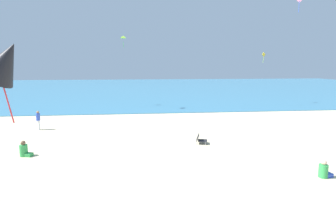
{
  "coord_description": "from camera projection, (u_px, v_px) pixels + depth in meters",
  "views": [
    {
      "loc": [
        -1.54,
        -5.66,
        4.7
      ],
      "look_at": [
        0.0,
        8.98,
        2.67
      ],
      "focal_mm": 28.06,
      "sensor_mm": 36.0,
      "label": 1
    }
  ],
  "objects": [
    {
      "name": "ground_plane",
      "position": [
        166.0,
        141.0,
        16.23
      ],
      "size": [
        120.0,
        120.0,
        0.0
      ],
      "primitive_type": "plane",
      "color": "beige"
    },
    {
      "name": "person_3",
      "position": [
        24.0,
        150.0,
        13.59
      ],
      "size": [
        0.72,
        0.52,
        0.82
      ],
      "rotation": [
        0.0,
        0.0,
        6.0
      ],
      "color": "green",
      "rests_on": "ground_plane"
    },
    {
      "name": "kite_lime",
      "position": [
        123.0,
        37.0,
        26.77
      ],
      "size": [
        0.78,
        0.82,
        1.17
      ],
      "rotation": [
        0.0,
        0.0,
        4.09
      ],
      "color": "#99DB33"
    },
    {
      "name": "kite_yellow",
      "position": [
        264.0,
        55.0,
        29.19
      ],
      "size": [
        0.48,
        0.21,
        1.18
      ],
      "rotation": [
        0.0,
        0.0,
        3.6
      ],
      "color": "yellow"
    },
    {
      "name": "person_1",
      "position": [
        38.0,
        119.0,
        19.04
      ],
      "size": [
        0.39,
        0.39,
        1.4
      ],
      "rotation": [
        0.0,
        0.0,
        0.8
      ],
      "color": "white",
      "rests_on": "ground_plane"
    },
    {
      "name": "kite_black",
      "position": [
        4.0,
        62.0,
        5.82
      ],
      "size": [
        1.14,
        0.78,
        1.99
      ],
      "rotation": [
        0.0,
        0.0,
        4.71
      ],
      "color": "black"
    },
    {
      "name": "person_4",
      "position": [
        324.0,
        171.0,
        11.03
      ],
      "size": [
        0.65,
        0.42,
        0.76
      ],
      "rotation": [
        0.0,
        0.0,
        0.17
      ],
      "color": "green",
      "rests_on": "ground_plane"
    },
    {
      "name": "beach_chair_far_right",
      "position": [
        201.0,
        139.0,
        15.75
      ],
      "size": [
        0.74,
        0.67,
        0.57
      ],
      "rotation": [
        0.0,
        0.0,
        6.07
      ],
      "color": "black",
      "rests_on": "ground_plane"
    },
    {
      "name": "ocean_water",
      "position": [
        148.0,
        87.0,
        55.01
      ],
      "size": [
        120.0,
        60.0,
        0.05
      ],
      "primitive_type": "cube",
      "color": "teal",
      "rests_on": "ground_plane"
    }
  ]
}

